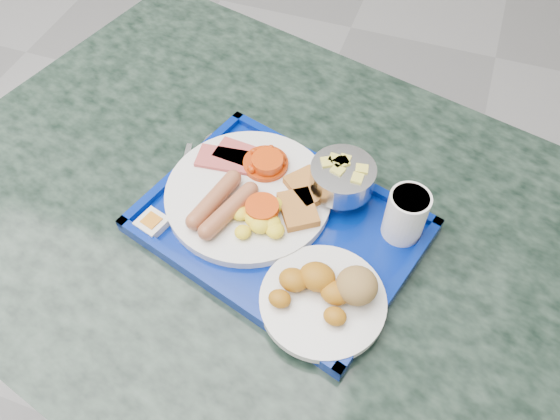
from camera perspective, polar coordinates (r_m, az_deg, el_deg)
name	(u,v)px	position (r m, az deg, el deg)	size (l,w,h in m)	color
table	(290,289)	(1.08, 1.01, -8.27)	(1.48, 1.17, 0.81)	slate
tray	(280,227)	(0.89, 0.00, -1.74)	(0.50, 0.42, 0.03)	navy
main_plate	(252,194)	(0.90, -2.97, 1.64)	(0.28, 0.28, 0.04)	silver
bread_plate	(327,294)	(0.80, 4.97, -8.72)	(0.19, 0.19, 0.06)	silver
fruit_bowl	(342,177)	(0.89, 6.53, 3.43)	(0.11, 0.11, 0.07)	#ADADAF
juice_cup	(406,214)	(0.86, 13.04, -0.39)	(0.06, 0.06, 0.09)	white
spoon	(204,149)	(0.99, -7.99, 6.37)	(0.06, 0.16, 0.01)	#ADADAF
knife	(185,168)	(0.97, -9.90, 4.34)	(0.01, 0.17, 0.00)	#ADADAF
jam_packet	(152,223)	(0.90, -13.21, -1.35)	(0.05, 0.05, 0.02)	silver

